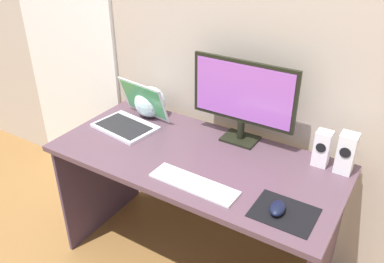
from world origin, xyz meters
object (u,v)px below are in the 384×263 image
object	(u,v)px
speaker_right	(346,153)
speaker_near_monitor	(322,148)
laptop	(131,117)
keyboard_external	(194,184)
mouse	(278,208)
fishbowl	(150,102)
monitor	(243,97)

from	to	relation	value
speaker_right	speaker_near_monitor	xyz separation A→B (m)	(-0.11, -0.00, -0.01)
laptop	keyboard_external	size ratio (longest dim) A/B	0.89
laptop	mouse	xyz separation A→B (m)	(0.96, -0.27, -0.03)
laptop	speaker_near_monitor	bearing A→B (deg)	9.14
laptop	fishbowl	bearing A→B (deg)	83.31
fishbowl	speaker_right	bearing A→B (deg)	0.56
monitor	speaker_right	size ratio (longest dim) A/B	2.82
speaker_right	laptop	world-z (taller)	laptop
speaker_right	fishbowl	xyz separation A→B (m)	(-1.09, -0.01, -0.01)
speaker_right	monitor	bearing A→B (deg)	179.08
keyboard_external	laptop	bearing A→B (deg)	155.13
monitor	speaker_right	xyz separation A→B (m)	(0.53, -0.01, -0.15)
speaker_right	keyboard_external	size ratio (longest dim) A/B	0.48
laptop	keyboard_external	distance (m)	0.65
speaker_right	fishbowl	distance (m)	1.09
monitor	keyboard_external	world-z (taller)	monitor
speaker_near_monitor	laptop	world-z (taller)	laptop
keyboard_external	monitor	bearing A→B (deg)	91.34
speaker_near_monitor	monitor	bearing A→B (deg)	178.84
keyboard_external	speaker_right	bearing A→B (deg)	41.97
laptop	fishbowl	xyz separation A→B (m)	(0.02, 0.15, 0.04)
speaker_right	keyboard_external	distance (m)	0.70
speaker_near_monitor	fishbowl	world-z (taller)	same
monitor	laptop	xyz separation A→B (m)	(-0.59, -0.17, -0.20)
keyboard_external	mouse	size ratio (longest dim) A/B	4.09
keyboard_external	mouse	distance (m)	0.38
speaker_near_monitor	mouse	world-z (taller)	speaker_near_monitor
fishbowl	keyboard_external	size ratio (longest dim) A/B	0.44
fishbowl	mouse	size ratio (longest dim) A/B	1.80
fishbowl	mouse	bearing A→B (deg)	-23.91
fishbowl	mouse	distance (m)	1.03
monitor	speaker_near_monitor	world-z (taller)	monitor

